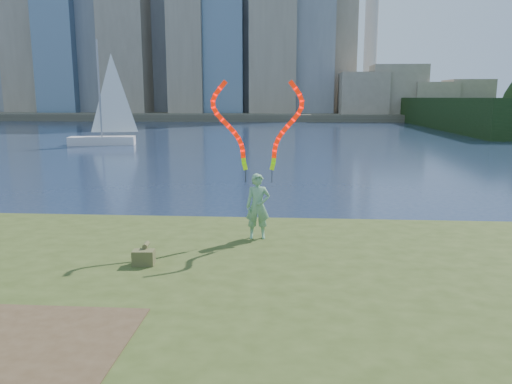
{
  "coord_description": "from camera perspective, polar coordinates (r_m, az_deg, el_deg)",
  "views": [
    {
      "loc": [
        1.54,
        -8.79,
        4.02
      ],
      "look_at": [
        0.85,
        1.0,
        2.16
      ],
      "focal_mm": 35.0,
      "sensor_mm": 36.0,
      "label": 1
    }
  ],
  "objects": [
    {
      "name": "ground",
      "position": [
        9.79,
        -5.53,
        -13.58
      ],
      "size": [
        320.0,
        320.0,
        0.0
      ],
      "primitive_type": "plane",
      "color": "#1B2843",
      "rests_on": "ground"
    },
    {
      "name": "grassy_knoll",
      "position": [
        7.62,
        -8.58,
        -18.29
      ],
      "size": [
        20.0,
        18.0,
        0.8
      ],
      "color": "#364518",
      "rests_on": "ground"
    },
    {
      "name": "far_shore",
      "position": [
        103.85,
        3.25,
        8.84
      ],
      "size": [
        320.0,
        40.0,
        1.2
      ],
      "primitive_type": "cube",
      "color": "#4C4738",
      "rests_on": "ground"
    },
    {
      "name": "woman_with_ribbons",
      "position": [
        11.39,
        0.25,
        1.71
      ],
      "size": [
        2.0,
        0.41,
        3.91
      ],
      "rotation": [
        0.0,
        0.0,
        0.08
      ],
      "color": "#147228",
      "rests_on": "grassy_knoll"
    },
    {
      "name": "canvas_bag",
      "position": [
        10.07,
        -12.7,
        -7.21
      ],
      "size": [
        0.43,
        0.49,
        0.39
      ],
      "rotation": [
        0.0,
        0.0,
        0.07
      ],
      "color": "#4D512A",
      "rests_on": "grassy_knoll"
    },
    {
      "name": "sailboat",
      "position": [
        45.1,
        -16.88,
        7.11
      ],
      "size": [
        5.9,
        2.83,
        8.85
      ],
      "rotation": [
        0.0,
        0.0,
        0.2
      ],
      "color": "silver",
      "rests_on": "ground"
    }
  ]
}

